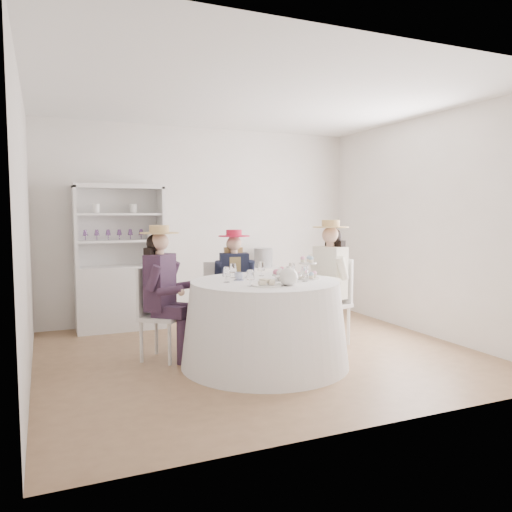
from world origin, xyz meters
name	(u,v)px	position (x,y,z in m)	size (l,w,h in m)	color
ground	(260,354)	(0.00, 0.00, 0.00)	(4.50, 4.50, 0.00)	olive
ceiling	(260,97)	(0.00, 0.00, 2.70)	(4.50, 4.50, 0.00)	white
wall_back	(203,224)	(0.00, 2.00, 1.35)	(4.50, 4.50, 0.00)	silver
wall_front	(376,237)	(0.00, -2.00, 1.35)	(4.50, 4.50, 0.00)	silver
wall_left	(25,232)	(-2.25, 0.00, 1.35)	(4.50, 4.50, 0.00)	silver
wall_right	(427,226)	(2.25, 0.00, 1.35)	(4.50, 4.50, 0.00)	silver
tea_table	(265,323)	(-0.10, -0.35, 0.42)	(1.67, 1.67, 0.84)	white
hutch	(120,278)	(-1.20, 1.77, 0.67)	(1.26, 0.82, 1.87)	silver
side_table	(263,292)	(0.82, 1.75, 0.36)	(0.47, 0.47, 0.73)	silver
hatbox	(263,258)	(0.82, 1.75, 0.87)	(0.27, 0.27, 0.27)	black
guest_left	(162,285)	(-1.00, 0.20, 0.78)	(0.59, 0.58, 1.39)	silver
guest_mid	(234,278)	(-0.02, 0.70, 0.74)	(0.49, 0.53, 1.31)	silver
guest_right	(329,275)	(0.88, 0.05, 0.81)	(0.58, 0.54, 1.43)	silver
spare_chair	(220,295)	(-0.11, 1.00, 0.49)	(0.51, 0.51, 0.92)	silver
teacup_a	(239,277)	(-0.33, -0.23, 0.88)	(0.09, 0.09, 0.07)	white
teacup_b	(249,275)	(-0.16, -0.09, 0.87)	(0.06, 0.06, 0.06)	white
teacup_c	(284,275)	(0.16, -0.27, 0.88)	(0.10, 0.10, 0.08)	white
flower_bowl	(285,278)	(0.10, -0.41, 0.87)	(0.23, 0.23, 0.06)	white
flower_arrangement	(285,272)	(0.10, -0.39, 0.93)	(0.17, 0.18, 0.07)	#D2698B
table_teapot	(289,277)	(-0.02, -0.72, 0.92)	(0.25, 0.18, 0.19)	white
sandwich_plate	(267,284)	(-0.22, -0.67, 0.86)	(0.29, 0.29, 0.06)	white
cupcake_stand	(307,271)	(0.36, -0.40, 0.93)	(0.24, 0.24, 0.23)	white
stemware_set	(265,273)	(-0.10, -0.35, 0.92)	(0.84, 0.84, 0.15)	white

